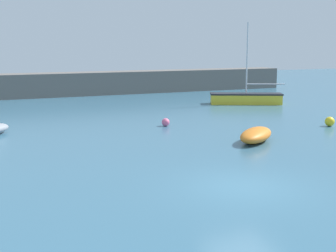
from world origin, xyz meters
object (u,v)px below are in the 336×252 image
(sailboat_tall_mast, at_px, (246,98))
(open_tender_yellow, at_px, (256,135))
(mooring_buoy_yellow, at_px, (330,121))
(mooring_buoy_pink, at_px, (166,122))

(sailboat_tall_mast, bearing_deg, open_tender_yellow, 84.31)
(sailboat_tall_mast, relative_size, mooring_buoy_yellow, 11.51)
(sailboat_tall_mast, height_order, mooring_buoy_pink, sailboat_tall_mast)
(mooring_buoy_pink, height_order, mooring_buoy_yellow, mooring_buoy_yellow)
(sailboat_tall_mast, xyz_separation_m, mooring_buoy_pink, (-10.31, -7.01, -0.25))
(open_tender_yellow, bearing_deg, sailboat_tall_mast, 20.05)
(open_tender_yellow, distance_m, mooring_buoy_pink, 6.55)
(sailboat_tall_mast, bearing_deg, mooring_buoy_pink, 59.77)
(open_tender_yellow, height_order, mooring_buoy_pink, open_tender_yellow)
(sailboat_tall_mast, distance_m, mooring_buoy_yellow, 11.11)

